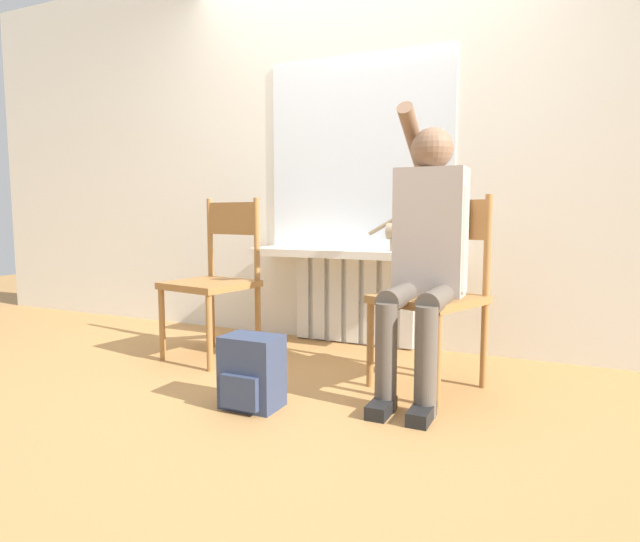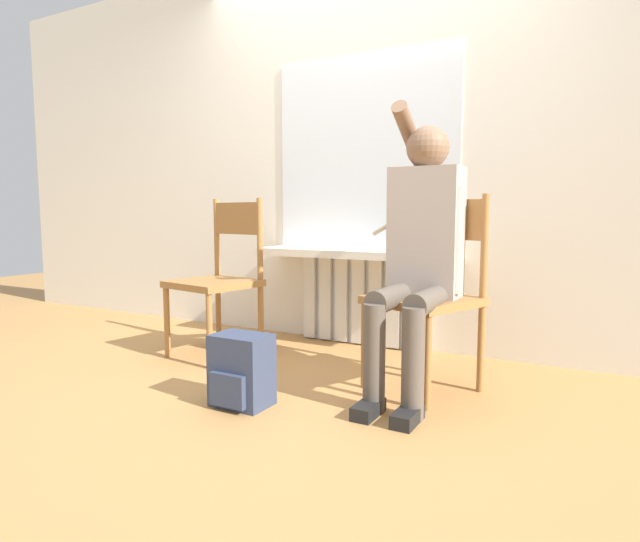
% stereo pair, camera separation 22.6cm
% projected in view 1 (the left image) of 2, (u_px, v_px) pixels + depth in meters
% --- Properties ---
extents(ground_plane, '(12.00, 12.00, 0.00)m').
position_uv_depth(ground_plane, '(270.00, 395.00, 2.62)').
color(ground_plane, '#B27F47').
extents(wall_with_window, '(7.00, 0.06, 2.70)m').
position_uv_depth(wall_with_window, '(360.00, 144.00, 3.58)').
color(wall_with_window, white).
rests_on(wall_with_window, ground_plane).
extents(radiator, '(0.87, 0.08, 0.60)m').
position_uv_depth(radiator, '(355.00, 300.00, 3.63)').
color(radiator, silver).
rests_on(radiator, ground_plane).
extents(windowsill, '(1.34, 0.32, 0.05)m').
position_uv_depth(windowsill, '(349.00, 253.00, 3.49)').
color(windowsill, white).
rests_on(windowsill, radiator).
extents(window_glass, '(1.29, 0.01, 1.26)m').
position_uv_depth(window_glass, '(358.00, 154.00, 3.56)').
color(window_glass, white).
rests_on(window_glass, windowsill).
extents(chair_left, '(0.53, 0.53, 0.98)m').
position_uv_depth(chair_left, '(216.00, 277.00, 3.28)').
color(chair_left, '#9E6B38').
rests_on(chair_left, ground_plane).
extents(chair_right, '(0.60, 0.60, 0.98)m').
position_uv_depth(chair_right, '(434.00, 290.00, 2.71)').
color(chair_right, '#9E6B38').
rests_on(chair_right, ground_plane).
extents(person, '(0.36, 0.97, 1.43)m').
position_uv_depth(person, '(426.00, 245.00, 2.60)').
color(person, brown).
rests_on(person, ground_plane).
extents(cat, '(0.47, 0.10, 0.21)m').
position_uv_depth(cat, '(413.00, 231.00, 3.29)').
color(cat, '#9E896B').
rests_on(cat, windowsill).
extents(backpack, '(0.26, 0.22, 0.33)m').
position_uv_depth(backpack, '(251.00, 372.00, 2.43)').
color(backpack, '#333D56').
rests_on(backpack, ground_plane).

